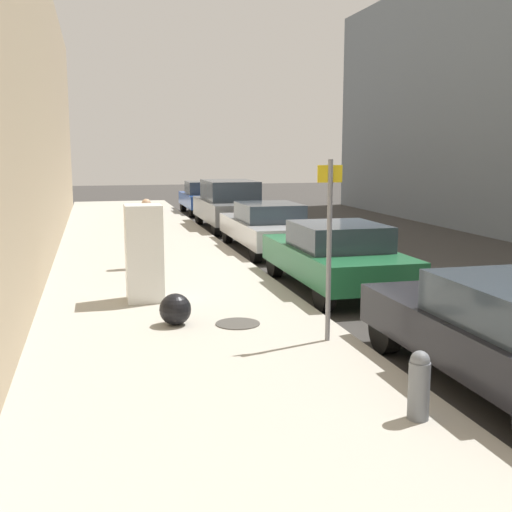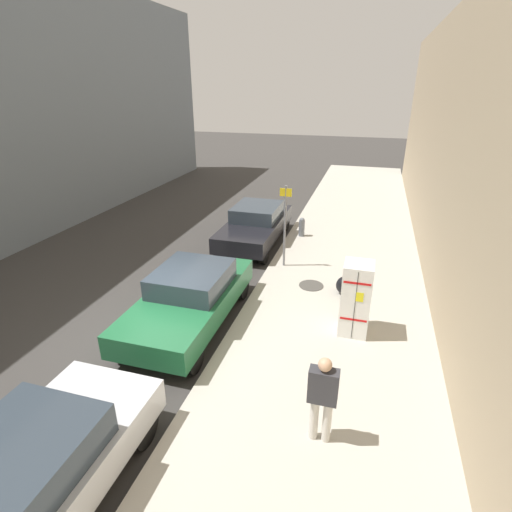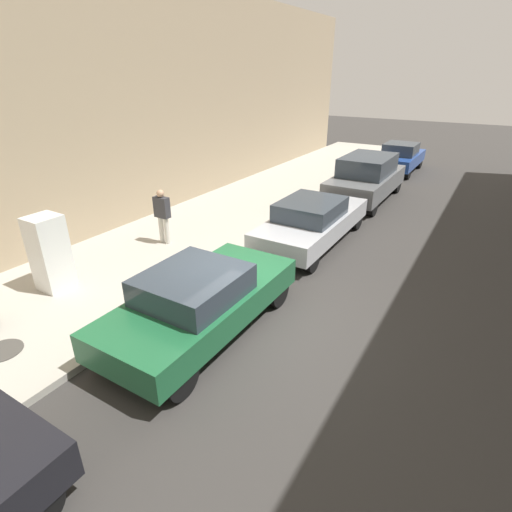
{
  "view_description": "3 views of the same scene",
  "coord_description": "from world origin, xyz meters",
  "px_view_note": "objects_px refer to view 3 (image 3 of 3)",
  "views": [
    {
      "loc": [
        -5.25,
        -12.9,
        2.87
      ],
      "look_at": [
        -2.68,
        -2.65,
        1.1
      ],
      "focal_mm": 45.0,
      "sensor_mm": 36.0,
      "label": 1
    },
    {
      "loc": [
        -4.46,
        6.9,
        5.52
      ],
      "look_at": [
        -1.41,
        -3.58,
        0.77
      ],
      "focal_mm": 28.0,
      "sensor_mm": 36.0,
      "label": 2
    },
    {
      "loc": [
        3.83,
        -5.92,
        4.78
      ],
      "look_at": [
        -0.14,
        0.61,
        1.2
      ],
      "focal_mm": 28.0,
      "sensor_mm": 36.0,
      "label": 3
    }
  ],
  "objects_px": {
    "parked_sedan_green": "(200,300)",
    "parked_sedan_silver": "(312,221)",
    "discarded_refrigerator": "(50,253)",
    "pedestrian_walking_far": "(162,213)",
    "parked_hatchback_blue": "(400,157)",
    "parked_suv_gray": "(366,178)"
  },
  "relations": [
    {
      "from": "parked_sedan_green",
      "to": "parked_sedan_silver",
      "type": "relative_size",
      "value": 0.93
    },
    {
      "from": "discarded_refrigerator",
      "to": "pedestrian_walking_far",
      "type": "xyz_separation_m",
      "value": [
        0.32,
        3.31,
        0.04
      ]
    },
    {
      "from": "pedestrian_walking_far",
      "to": "parked_hatchback_blue",
      "type": "relative_size",
      "value": 0.4
    },
    {
      "from": "pedestrian_walking_far",
      "to": "discarded_refrigerator",
      "type": "bearing_deg",
      "value": 114.84
    },
    {
      "from": "parked_sedan_silver",
      "to": "discarded_refrigerator",
      "type": "bearing_deg",
      "value": -123.65
    },
    {
      "from": "discarded_refrigerator",
      "to": "parked_suv_gray",
      "type": "distance_m",
      "value": 11.7
    },
    {
      "from": "parked_sedan_green",
      "to": "parked_hatchback_blue",
      "type": "xyz_separation_m",
      "value": [
        0.0,
        16.25,
        0.02
      ]
    },
    {
      "from": "parked_sedan_green",
      "to": "parked_suv_gray",
      "type": "height_order",
      "value": "parked_suv_gray"
    },
    {
      "from": "parked_sedan_silver",
      "to": "parked_hatchback_blue",
      "type": "bearing_deg",
      "value": 90.0
    },
    {
      "from": "discarded_refrigerator",
      "to": "parked_sedan_green",
      "type": "height_order",
      "value": "discarded_refrigerator"
    },
    {
      "from": "pedestrian_walking_far",
      "to": "parked_suv_gray",
      "type": "relative_size",
      "value": 0.34
    },
    {
      "from": "pedestrian_walking_far",
      "to": "parked_sedan_silver",
      "type": "relative_size",
      "value": 0.34
    },
    {
      "from": "discarded_refrigerator",
      "to": "parked_hatchback_blue",
      "type": "xyz_separation_m",
      "value": [
        3.88,
        16.77,
        -0.27
      ]
    },
    {
      "from": "parked_sedan_green",
      "to": "parked_suv_gray",
      "type": "bearing_deg",
      "value": 90.0
    },
    {
      "from": "parked_suv_gray",
      "to": "parked_hatchback_blue",
      "type": "relative_size",
      "value": 1.19
    },
    {
      "from": "discarded_refrigerator",
      "to": "parked_sedan_silver",
      "type": "height_order",
      "value": "discarded_refrigerator"
    },
    {
      "from": "parked_sedan_green",
      "to": "parked_hatchback_blue",
      "type": "height_order",
      "value": "parked_hatchback_blue"
    },
    {
      "from": "parked_sedan_silver",
      "to": "parked_hatchback_blue",
      "type": "distance_m",
      "value": 10.94
    },
    {
      "from": "pedestrian_walking_far",
      "to": "parked_hatchback_blue",
      "type": "height_order",
      "value": "pedestrian_walking_far"
    },
    {
      "from": "parked_suv_gray",
      "to": "parked_hatchback_blue",
      "type": "bearing_deg",
      "value": 90.0
    },
    {
      "from": "pedestrian_walking_far",
      "to": "parked_sedan_silver",
      "type": "height_order",
      "value": "pedestrian_walking_far"
    },
    {
      "from": "parked_hatchback_blue",
      "to": "parked_sedan_green",
      "type": "bearing_deg",
      "value": -90.0
    }
  ]
}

